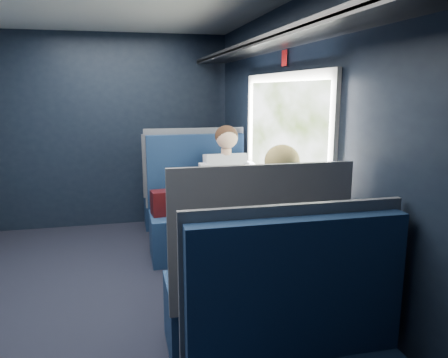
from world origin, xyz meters
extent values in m
cube|color=black|center=(0.00, 0.00, -0.01)|extent=(2.80, 4.20, 0.01)
cube|color=black|center=(1.45, 0.00, 1.15)|extent=(0.10, 4.20, 2.30)
cube|color=black|center=(0.00, 2.15, 1.15)|extent=(2.80, 0.10, 2.30)
cube|color=black|center=(0.00, -2.15, 1.15)|extent=(2.80, 0.10, 2.30)
cube|color=silver|center=(1.38, 0.00, 1.74)|extent=(0.03, 1.84, 0.07)
cube|color=silver|center=(1.38, 0.00, 0.90)|extent=(0.03, 1.84, 0.07)
cube|color=silver|center=(1.38, -0.89, 1.32)|extent=(0.03, 0.07, 0.78)
cube|color=silver|center=(1.38, 0.89, 1.32)|extent=(0.03, 0.07, 0.78)
cube|color=black|center=(1.22, 0.00, 1.98)|extent=(0.36, 4.10, 0.04)
cube|color=black|center=(1.05, 0.00, 1.96)|extent=(0.02, 4.10, 0.03)
cube|color=red|center=(1.38, 0.00, 1.89)|extent=(0.01, 0.10, 0.12)
cylinder|color=#54565E|center=(0.88, 0.00, 0.35)|extent=(0.08, 0.08, 0.70)
cube|color=#B7B7B3|center=(1.06, 0.00, 0.72)|extent=(0.62, 1.00, 0.04)
cube|color=#0E1F3E|center=(0.85, 0.78, 0.23)|extent=(1.00, 0.50, 0.45)
cube|color=#0E1F3E|center=(0.85, 1.08, 0.82)|extent=(1.00, 0.10, 0.75)
cube|color=#54565E|center=(0.85, 1.14, 0.85)|extent=(1.04, 0.03, 0.82)
cube|color=#54565E|center=(0.85, 0.73, 0.55)|extent=(0.06, 0.40, 0.20)
cube|color=#410E11|center=(0.54, 0.82, 0.57)|extent=(0.36, 0.22, 0.24)
cylinder|color=#410E11|center=(0.54, 0.82, 0.74)|extent=(0.05, 0.14, 0.03)
cylinder|color=silver|center=(0.73, 0.64, 0.57)|extent=(0.09, 0.09, 0.24)
cylinder|color=#173CAF|center=(0.73, 0.64, 0.72)|extent=(0.05, 0.05, 0.05)
cube|color=#0E1F3E|center=(0.85, -0.78, 0.23)|extent=(1.00, 0.50, 0.45)
cube|color=#0E1F3E|center=(0.85, -1.08, 0.82)|extent=(1.00, 0.10, 0.75)
cube|color=#54565E|center=(0.85, -1.14, 0.85)|extent=(1.04, 0.03, 0.82)
cube|color=#54565E|center=(0.85, -0.73, 0.55)|extent=(0.06, 0.40, 0.20)
cube|color=#0E1F3E|center=(0.85, 1.88, 0.23)|extent=(1.00, 0.40, 0.45)
cube|color=#0E1F3E|center=(0.85, 1.64, 0.78)|extent=(1.00, 0.10, 0.66)
cube|color=#54565E|center=(0.85, 1.59, 0.80)|extent=(1.04, 0.03, 0.72)
cube|color=#0E1F3E|center=(0.85, -1.64, 0.78)|extent=(1.00, 0.10, 0.66)
cube|color=#54565E|center=(0.85, -1.59, 0.80)|extent=(1.04, 0.03, 0.72)
cube|color=black|center=(1.10, 0.64, 0.53)|extent=(0.36, 0.44, 0.16)
cube|color=black|center=(1.10, 0.44, 0.23)|extent=(0.32, 0.12, 0.45)
cube|color=#B1B8D1|center=(1.10, 0.80, 0.78)|extent=(0.40, 0.29, 0.53)
cylinder|color=#D8A88C|center=(1.10, 0.76, 1.06)|extent=(0.10, 0.10, 0.06)
sphere|color=#D8A88C|center=(1.10, 0.74, 1.20)|extent=(0.21, 0.21, 0.21)
sphere|color=#382114|center=(1.10, 0.76, 1.21)|extent=(0.22, 0.22, 0.22)
cube|color=#B1B8D1|center=(0.88, 0.76, 0.78)|extent=(0.09, 0.12, 0.34)
cube|color=#B1B8D1|center=(1.32, 0.76, 0.78)|extent=(0.09, 0.12, 0.34)
cube|color=black|center=(1.10, -0.64, 0.53)|extent=(0.36, 0.44, 0.16)
cube|color=black|center=(1.10, -0.44, 0.23)|extent=(0.32, 0.12, 0.45)
cube|color=black|center=(1.10, -0.80, 0.78)|extent=(0.40, 0.29, 0.53)
cylinder|color=#D8A88C|center=(1.10, -0.76, 1.06)|extent=(0.10, 0.10, 0.06)
sphere|color=#D8A88C|center=(1.10, -0.74, 1.20)|extent=(0.21, 0.21, 0.21)
sphere|color=tan|center=(1.10, -0.76, 1.21)|extent=(0.22, 0.22, 0.22)
cube|color=black|center=(0.88, -0.76, 0.78)|extent=(0.09, 0.12, 0.34)
cube|color=black|center=(1.32, -0.76, 0.78)|extent=(0.09, 0.12, 0.34)
cube|color=tan|center=(1.10, -0.86, 0.90)|extent=(0.26, 0.07, 0.36)
cube|color=white|center=(0.95, -0.03, 0.74)|extent=(0.56, 0.75, 0.01)
cube|color=silver|center=(1.31, 0.13, 0.75)|extent=(0.27, 0.35, 0.02)
cube|color=silver|center=(1.43, 0.13, 0.88)|extent=(0.03, 0.33, 0.23)
cube|color=black|center=(1.42, 0.13, 0.88)|extent=(0.02, 0.29, 0.19)
cylinder|color=silver|center=(1.25, 0.29, 0.84)|extent=(0.07, 0.07, 0.20)
cylinder|color=#173CAF|center=(1.25, 0.29, 0.96)|extent=(0.04, 0.04, 0.04)
cylinder|color=white|center=(1.32, 0.44, 0.78)|extent=(0.07, 0.07, 0.09)
camera|label=1|loc=(0.13, -3.31, 1.65)|focal=35.00mm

